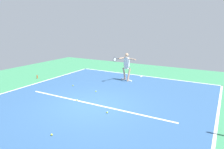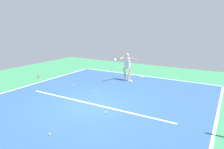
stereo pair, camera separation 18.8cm
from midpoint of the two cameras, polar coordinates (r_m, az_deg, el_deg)
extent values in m
plane|color=#388456|center=(9.20, -5.49, -8.52)|extent=(20.77, 20.77, 0.00)
cube|color=#2D5484|center=(9.20, -5.49, -8.51)|extent=(10.01, 12.60, 0.00)
cube|color=white|center=(14.48, 9.15, -0.39)|extent=(10.01, 0.10, 0.01)
cube|color=white|center=(7.69, 27.19, -14.69)|extent=(0.10, 12.60, 0.01)
cube|color=white|center=(12.62, -24.08, -3.50)|extent=(0.10, 12.60, 0.01)
cube|color=white|center=(9.31, -4.95, -8.21)|extent=(7.51, 0.10, 0.01)
cube|color=white|center=(14.30, 8.85, -0.55)|extent=(0.10, 0.30, 0.01)
cylinder|color=tan|center=(12.93, 5.28, -0.10)|extent=(0.19, 0.34, 0.84)
cube|color=white|center=(12.96, 5.60, -1.78)|extent=(0.26, 0.16, 0.07)
cylinder|color=tan|center=(13.18, 4.03, 0.18)|extent=(0.19, 0.34, 0.84)
cube|color=white|center=(13.34, 3.67, -1.30)|extent=(0.26, 0.16, 0.07)
cube|color=white|center=(12.96, 4.69, 2.05)|extent=(0.29, 0.26, 0.20)
cube|color=white|center=(12.89, 4.72, 3.50)|extent=(0.38, 0.27, 0.54)
sphere|color=tan|center=(12.82, 4.76, 5.44)|extent=(0.22, 0.22, 0.22)
cylinder|color=tan|center=(12.57, 6.25, 4.23)|extent=(0.54, 0.22, 0.08)
cylinder|color=tan|center=(12.77, 3.36, 4.57)|extent=(0.22, 0.54, 0.08)
cylinder|color=black|center=(12.49, 2.16, 4.38)|extent=(0.09, 0.22, 0.03)
torus|color=black|center=(12.32, 1.37, 4.26)|extent=(0.10, 0.29, 0.29)
cylinder|color=silver|center=(12.32, 1.37, 4.26)|extent=(0.07, 0.24, 0.25)
sphere|color=#CCE033|center=(12.17, -10.32, -2.97)|extent=(0.07, 0.07, 0.07)
sphere|color=#C6E53D|center=(10.92, -4.06, -4.70)|extent=(0.07, 0.07, 0.07)
sphere|color=#CCE033|center=(9.80, -9.35, -7.03)|extent=(0.07, 0.07, 0.07)
sphere|color=#C6E53D|center=(8.36, -1.07, -10.55)|extent=(0.07, 0.07, 0.07)
sphere|color=yellow|center=(7.13, -16.33, -15.69)|extent=(0.07, 0.07, 0.07)
cylinder|color=#D84C1E|center=(14.54, -19.53, -0.51)|extent=(0.07, 0.07, 0.22)
camera|label=1|loc=(0.09, -89.50, 0.12)|focal=32.72mm
camera|label=2|loc=(0.09, 90.50, -0.12)|focal=32.72mm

